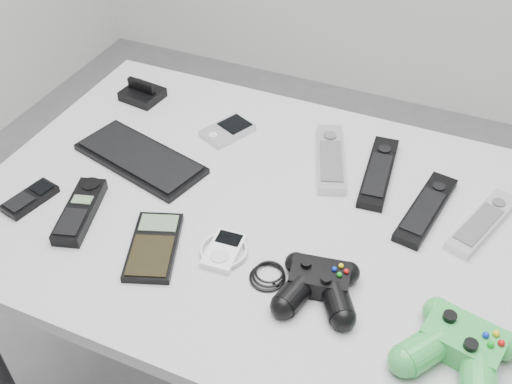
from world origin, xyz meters
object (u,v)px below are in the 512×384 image
at_px(mp3_player, 224,250).
at_px(controller_green, 459,347).
at_px(desk, 282,239).
at_px(pda, 228,130).
at_px(remote_silver_a, 331,157).
at_px(cordless_handset, 80,211).
at_px(remote_black_b, 426,208).
at_px(remote_black_a, 379,171).
at_px(remote_silver_b, 483,222).
at_px(pda_keyboard, 140,158).
at_px(mobile_phone, 30,198).
at_px(calculator, 154,246).
at_px(controller_black, 318,284).

xyz_separation_m(mp3_player, controller_green, (0.41, -0.05, 0.02)).
bearing_deg(desk, pda, 137.50).
bearing_deg(remote_silver_a, pda, 158.59).
distance_m(pda, remote_silver_a, 0.24).
bearing_deg(cordless_handset, remote_black_b, 7.82).
height_order(pda, controller_green, controller_green).
bearing_deg(remote_black_a, remote_black_b, -37.98).
bearing_deg(mp3_player, controller_green, -11.51).
bearing_deg(cordless_handset, remote_black_a, 18.53).
height_order(remote_silver_a, controller_green, controller_green).
relative_size(remote_silver_a, mp3_player, 2.37).
distance_m(remote_silver_a, remote_silver_b, 0.32).
bearing_deg(pda_keyboard, pda, 67.26).
distance_m(desk, remote_black_a, 0.24).
xyz_separation_m(remote_silver_a, remote_black_b, (0.21, -0.07, -0.00)).
distance_m(pda, remote_silver_b, 0.56).
height_order(desk, remote_black_b, remote_black_b).
bearing_deg(pda_keyboard, remote_black_a, 32.60).
relative_size(remote_silver_b, cordless_handset, 1.20).
xyz_separation_m(pda_keyboard, remote_silver_b, (0.68, 0.09, 0.00)).
bearing_deg(mobile_phone, calculator, 9.40).
distance_m(pda_keyboard, calculator, 0.26).
bearing_deg(pda, remote_silver_a, 22.81).
xyz_separation_m(remote_black_b, remote_silver_b, (0.10, 0.00, -0.00)).
height_order(pda, remote_silver_b, remote_silver_b).
relative_size(desk, remote_black_a, 5.41).
xyz_separation_m(pda, calculator, (0.03, -0.37, -0.00)).
relative_size(pda, cordless_handset, 0.65).
bearing_deg(calculator, pda_keyboard, 107.01).
height_order(pda, remote_black_a, remote_black_a).
height_order(remote_silver_a, controller_black, controller_black).
height_order(pda, mp3_player, pda).
relative_size(cordless_handset, controller_green, 0.97).
height_order(calculator, controller_black, controller_black).
bearing_deg(mobile_phone, pda, 66.78).
xyz_separation_m(desk, calculator, (-0.18, -0.18, 0.08)).
distance_m(mobile_phone, mp3_player, 0.40).
bearing_deg(remote_silver_a, remote_black_b, -38.91).
bearing_deg(controller_green, calculator, -169.09).
bearing_deg(controller_green, pda, 158.02).
bearing_deg(remote_black_a, pda_keyboard, -167.42).
distance_m(pda, controller_green, 0.68).
height_order(remote_black_b, mp3_player, remote_black_b).
xyz_separation_m(remote_silver_b, controller_green, (0.00, -0.30, 0.02)).
height_order(remote_black_b, cordless_handset, cordless_handset).
distance_m(desk, mobile_phone, 0.49).
relative_size(remote_black_a, controller_black, 0.94).
xyz_separation_m(remote_silver_a, cordless_handset, (-0.38, -0.34, 0.00)).
bearing_deg(controller_black, desk, 118.47).
height_order(remote_silver_b, controller_green, controller_green).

